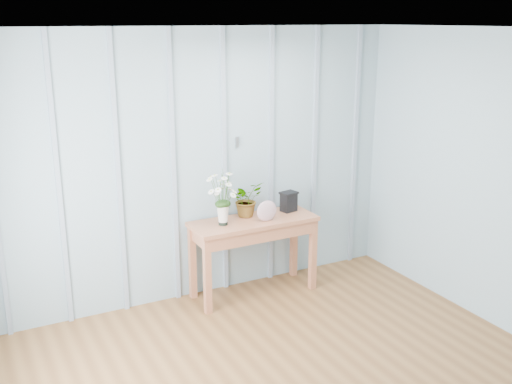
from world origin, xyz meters
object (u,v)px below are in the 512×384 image
sideboard (254,231)px  daisy_vase (223,191)px  carved_box (289,201)px  felt_disc_vessel (267,211)px

sideboard → daisy_vase: (-0.32, -0.01, 0.44)m
sideboard → carved_box: (0.42, 0.06, 0.21)m
felt_disc_vessel → sideboard: bearing=136.8°
daisy_vase → carved_box: daisy_vase is taller
daisy_vase → felt_disc_vessel: bearing=-12.8°
sideboard → felt_disc_vessel: 0.25m
daisy_vase → carved_box: 0.77m
sideboard → felt_disc_vessel: felt_disc_vessel is taller
carved_box → daisy_vase: bearing=-174.5°
daisy_vase → felt_disc_vessel: 0.47m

